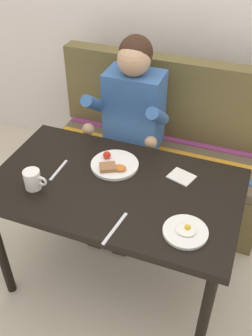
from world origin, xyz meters
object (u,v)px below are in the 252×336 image
at_px(couch, 158,161).
at_px(knife, 115,228).
at_px(coffee_mug, 33,179).
at_px(plate_eggs, 186,231).
at_px(napkin, 181,177).
at_px(fork, 59,170).
at_px(person, 130,118).
at_px(table, 115,197).
at_px(plate_breakfast, 114,165).

height_order(couch, knife, couch).
bearing_deg(coffee_mug, knife, -13.45).
height_order(plate_eggs, napkin, plate_eggs).
height_order(plate_eggs, fork, plate_eggs).
height_order(person, fork, person).
bearing_deg(knife, table, 119.79).
height_order(plate_eggs, knife, plate_eggs).
distance_m(couch, fork, 0.92).
bearing_deg(couch, plate_breakfast, -95.13).
height_order(table, person, person).
bearing_deg(person, knife, -73.90).
bearing_deg(person, fork, -105.60).
relative_size(plate_breakfast, knife, 1.21).
bearing_deg(couch, napkin, -64.58).
height_order(napkin, fork, napkin).
xyz_separation_m(couch, fork, (-0.30, -0.77, 0.40)).
distance_m(coffee_mug, knife, 0.47).
xyz_separation_m(plate_breakfast, plate_eggs, (0.45, -0.31, -0.00)).
bearing_deg(knife, coffee_mug, 174.18).
distance_m(table, plate_eggs, 0.44).
height_order(plate_breakfast, coffee_mug, coffee_mug).
height_order(plate_breakfast, plate_eggs, plate_breakfast).
relative_size(person, plate_eggs, 6.38).
distance_m(person, plate_eggs, 0.93).
bearing_deg(plate_eggs, table, 155.04).
xyz_separation_m(person, knife, (0.25, -0.85, -0.01)).
bearing_deg(couch, fork, -111.65).
xyz_separation_m(couch, person, (-0.14, -0.17, 0.41)).
xyz_separation_m(person, plate_breakfast, (0.08, -0.46, 0.00)).
bearing_deg(couch, person, -128.46).
bearing_deg(plate_eggs, fork, 165.44).
distance_m(plate_breakfast, plate_eggs, 0.54).
xyz_separation_m(coffee_mug, knife, (0.46, -0.11, -0.05)).
distance_m(coffee_mug, napkin, 0.71).
distance_m(table, napkin, 0.34).
bearing_deg(table, person, 103.26).
bearing_deg(couch, knife, -84.04).
relative_size(person, plate_breakfast, 4.99).
distance_m(couch, plate_breakfast, 0.76).
relative_size(couch, person, 1.19).
distance_m(plate_eggs, coffee_mug, 0.74).
height_order(person, coffee_mug, person).
xyz_separation_m(plate_eggs, knife, (-0.28, -0.08, -0.01)).
distance_m(plate_breakfast, napkin, 0.34).
bearing_deg(fork, napkin, 15.82).
bearing_deg(couch, table, -90.00).
xyz_separation_m(table, knife, (0.11, -0.26, 0.08)).
relative_size(table, coffee_mug, 10.17).
relative_size(table, person, 0.99).
bearing_deg(knife, fork, 155.10).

